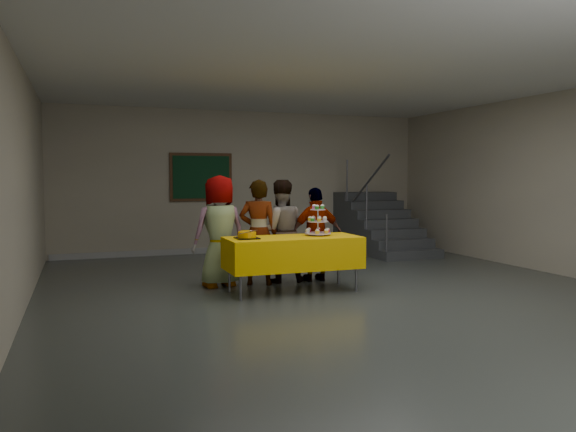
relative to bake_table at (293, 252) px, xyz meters
name	(u,v)px	position (x,y,z in m)	size (l,w,h in m)	color
room_shell	(352,137)	(0.58, -0.64, 1.57)	(10.00, 10.04, 3.02)	#4C514C
bake_table	(293,252)	(0.00, 0.00, 0.00)	(1.88, 0.78, 0.77)	#595960
cupcake_stand	(318,223)	(0.41, 0.08, 0.39)	(0.38, 0.38, 0.44)	silver
bear_cake	(247,234)	(-0.66, 0.01, 0.27)	(0.32, 0.36, 0.12)	black
schoolchild_a	(220,231)	(-0.87, 0.73, 0.26)	(0.80, 0.52, 1.63)	slate
schoolchild_b	(258,232)	(-0.30, 0.66, 0.23)	(0.57, 0.38, 1.57)	slate
schoolchild_c	(280,231)	(0.07, 0.75, 0.23)	(0.76, 0.59, 1.56)	slate
schoolchild_d	(316,234)	(0.62, 0.63, 0.17)	(0.85, 0.35, 1.44)	slate
staircase	(377,228)	(3.28, 3.47, -0.07)	(1.30, 2.40, 2.04)	#424447
noticeboard	(201,177)	(-0.40, 4.30, 1.04)	(1.30, 0.05, 1.00)	#472B16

